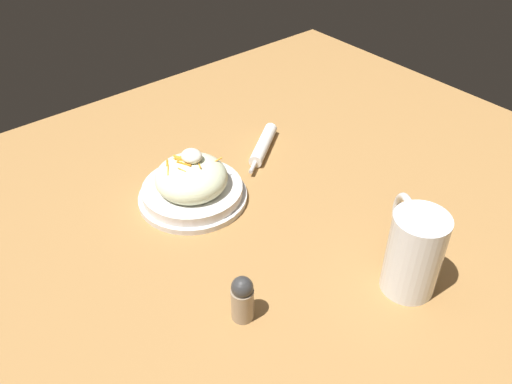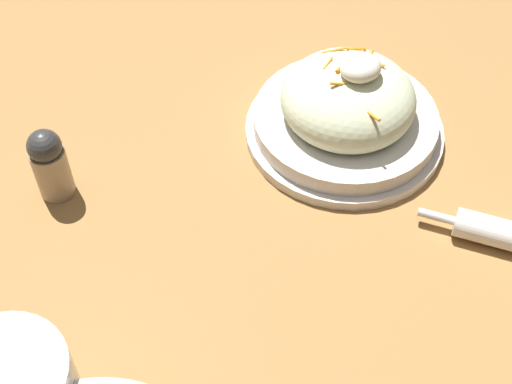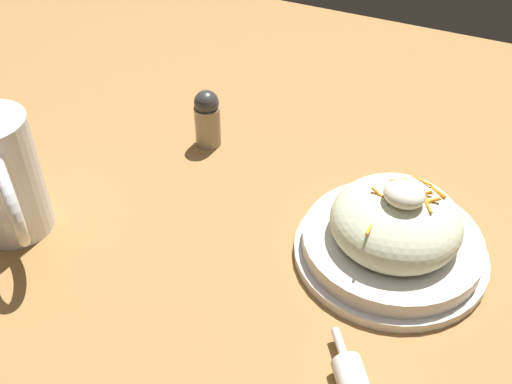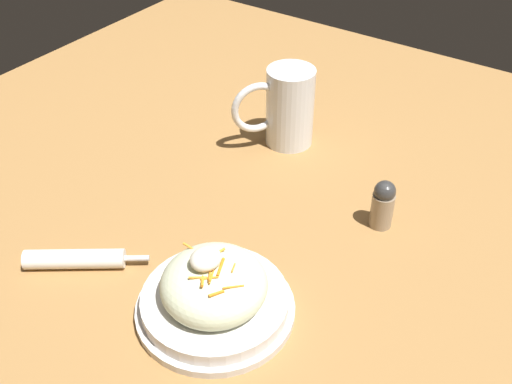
{
  "view_description": "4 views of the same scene",
  "coord_description": "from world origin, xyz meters",
  "px_view_note": "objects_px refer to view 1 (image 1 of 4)",
  "views": [
    {
      "loc": [
        0.5,
        -0.53,
        0.66
      ],
      "look_at": [
        -0.07,
        -0.06,
        0.09
      ],
      "focal_mm": 37.3,
      "sensor_mm": 36.0,
      "label": 1
    },
    {
      "loc": [
        0.18,
        0.3,
        0.57
      ],
      "look_at": [
        -0.07,
        -0.05,
        0.05
      ],
      "focal_mm": 51.07,
      "sensor_mm": 36.0,
      "label": 2
    },
    {
      "loc": [
        -0.29,
        0.4,
        0.5
      ],
      "look_at": [
        -0.08,
        -0.05,
        0.08
      ],
      "focal_mm": 42.76,
      "sensor_mm": 36.0,
      "label": 3
    },
    {
      "loc": [
        -0.65,
        -0.46,
        0.64
      ],
      "look_at": [
        -0.04,
        -0.05,
        0.07
      ],
      "focal_mm": 43.33,
      "sensor_mm": 36.0,
      "label": 4
    }
  ],
  "objects_px": {
    "beer_mug": "(412,256)",
    "napkin_roll": "(263,145)",
    "salt_shaker": "(242,298)",
    "salad_plate": "(192,185)"
  },
  "relations": [
    {
      "from": "beer_mug",
      "to": "napkin_roll",
      "type": "height_order",
      "value": "beer_mug"
    },
    {
      "from": "napkin_roll",
      "to": "salt_shaker",
      "type": "relative_size",
      "value": 1.9
    },
    {
      "from": "beer_mug",
      "to": "salt_shaker",
      "type": "xyz_separation_m",
      "value": [
        -0.12,
        -0.25,
        -0.02
      ]
    },
    {
      "from": "beer_mug",
      "to": "salt_shaker",
      "type": "relative_size",
      "value": 1.77
    },
    {
      "from": "salad_plate",
      "to": "napkin_roll",
      "type": "height_order",
      "value": "salad_plate"
    },
    {
      "from": "napkin_roll",
      "to": "salt_shaker",
      "type": "height_order",
      "value": "salt_shaker"
    },
    {
      "from": "salad_plate",
      "to": "napkin_roll",
      "type": "xyz_separation_m",
      "value": [
        -0.04,
        0.22,
        -0.02
      ]
    },
    {
      "from": "salad_plate",
      "to": "napkin_roll",
      "type": "relative_size",
      "value": 1.36
    },
    {
      "from": "beer_mug",
      "to": "napkin_roll",
      "type": "relative_size",
      "value": 0.94
    },
    {
      "from": "beer_mug",
      "to": "napkin_roll",
      "type": "bearing_deg",
      "value": 170.57
    }
  ]
}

